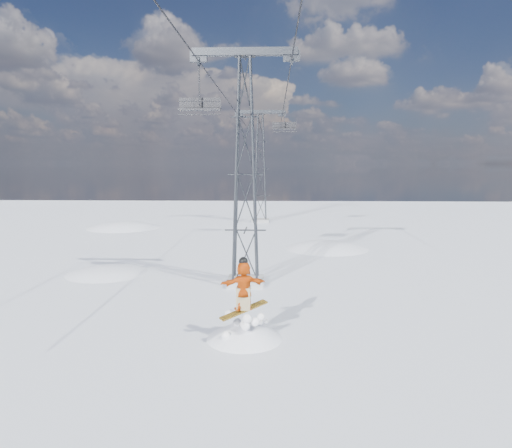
{
  "coord_description": "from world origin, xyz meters",
  "views": [
    {
      "loc": [
        2.2,
        -14.31,
        6.0
      ],
      "look_at": [
        1.5,
        3.42,
        3.66
      ],
      "focal_mm": 32.0,
      "sensor_mm": 36.0,
      "label": 1
    }
  ],
  "objects_px": {
    "lift_tower_far": "(260,169)",
    "lift_chair_near": "(200,105)",
    "lift_tower_near": "(245,175)",
    "snowboarder_jump": "(245,383)"
  },
  "relations": [
    {
      "from": "lift_tower_near",
      "to": "lift_tower_far",
      "type": "relative_size",
      "value": 1.0
    },
    {
      "from": "lift_tower_far",
      "to": "snowboarder_jump",
      "type": "height_order",
      "value": "lift_tower_far"
    },
    {
      "from": "lift_tower_far",
      "to": "lift_chair_near",
      "type": "relative_size",
      "value": 4.51
    },
    {
      "from": "lift_tower_near",
      "to": "snowboarder_jump",
      "type": "xyz_separation_m",
      "value": [
        0.4,
        -7.2,
        -7.1
      ]
    },
    {
      "from": "lift_tower_near",
      "to": "lift_chair_near",
      "type": "height_order",
      "value": "lift_tower_near"
    },
    {
      "from": "lift_tower_near",
      "to": "lift_chair_near",
      "type": "xyz_separation_m",
      "value": [
        -2.2,
        0.11,
        3.36
      ]
    },
    {
      "from": "lift_chair_near",
      "to": "snowboarder_jump",
      "type": "bearing_deg",
      "value": -70.39
    },
    {
      "from": "lift_tower_near",
      "to": "lift_tower_far",
      "type": "distance_m",
      "value": 25.0
    },
    {
      "from": "lift_tower_far",
      "to": "lift_chair_near",
      "type": "height_order",
      "value": "lift_tower_far"
    },
    {
      "from": "lift_tower_near",
      "to": "snowboarder_jump",
      "type": "distance_m",
      "value": 10.12
    }
  ]
}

